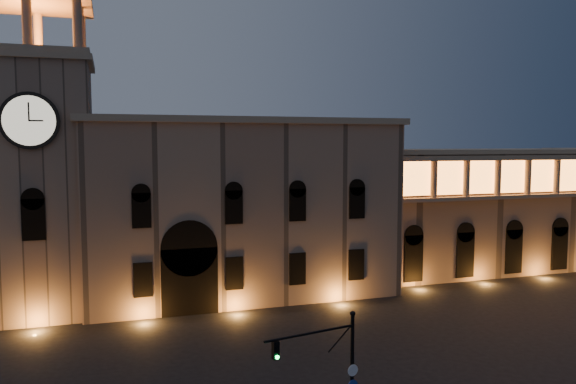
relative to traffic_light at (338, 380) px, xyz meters
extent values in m
plane|color=black|center=(4.13, 8.50, -3.69)|extent=(160.00, 160.00, 0.00)
cube|color=#836956|center=(2.13, 30.50, 4.81)|extent=(30.00, 12.00, 17.00)
cube|color=gray|center=(2.13, 30.50, 13.61)|extent=(30.80, 12.80, 0.60)
cube|color=black|center=(-3.87, 25.10, -0.69)|extent=(5.00, 1.40, 6.00)
cylinder|color=black|center=(-3.87, 25.10, 2.31)|extent=(5.00, 1.40, 5.00)
cube|color=orange|center=(-3.87, 24.90, -0.89)|extent=(4.20, 0.20, 5.00)
cube|color=#836956|center=(-16.37, 29.50, 7.31)|extent=(9.00, 9.00, 22.00)
cube|color=gray|center=(-16.37, 29.50, 18.56)|extent=(9.80, 9.80, 0.50)
cylinder|color=black|center=(-16.37, 24.82, 13.31)|extent=(4.60, 0.35, 4.60)
cylinder|color=beige|center=(-16.37, 24.68, 13.31)|extent=(4.00, 0.12, 4.00)
cube|color=gray|center=(-16.37, 29.50, 19.06)|extent=(9.40, 9.40, 0.50)
cube|color=orange|center=(-16.37, 29.50, 19.36)|extent=(6.80, 6.80, 0.15)
cylinder|color=gray|center=(-16.37, 25.70, 21.41)|extent=(0.76, 0.76, 4.20)
cylinder|color=gray|center=(-12.57, 25.70, 21.41)|extent=(0.76, 0.76, 4.20)
cylinder|color=gray|center=(-16.37, 33.30, 21.41)|extent=(0.76, 0.76, 4.20)
cylinder|color=gray|center=(-12.57, 33.30, 21.41)|extent=(0.76, 0.76, 4.20)
cylinder|color=gray|center=(-12.57, 29.50, 21.41)|extent=(0.76, 0.76, 4.20)
cube|color=gray|center=(-16.37, 29.50, 23.81)|extent=(9.80, 9.80, 0.60)
cube|color=#7E6451|center=(36.13, 32.50, 3.31)|extent=(40.00, 10.00, 14.00)
cube|color=gray|center=(36.13, 32.50, 10.56)|extent=(40.60, 10.60, 0.50)
cube|color=gray|center=(36.13, 27.00, 5.61)|extent=(40.00, 1.20, 0.40)
cube|color=gray|center=(36.13, 27.00, 9.91)|extent=(40.00, 1.40, 0.50)
cube|color=orange|center=(36.13, 27.55, 7.81)|extent=(38.00, 0.15, 3.60)
cylinder|color=gray|center=(18.13, 27.00, 7.81)|extent=(0.70, 0.70, 4.00)
cylinder|color=gray|center=(22.13, 27.00, 7.81)|extent=(0.70, 0.70, 4.00)
cylinder|color=gray|center=(26.13, 27.00, 7.81)|extent=(0.70, 0.70, 4.00)
cylinder|color=gray|center=(30.13, 27.00, 7.81)|extent=(0.70, 0.70, 4.00)
cylinder|color=gray|center=(34.13, 27.00, 7.81)|extent=(0.70, 0.70, 4.00)
cylinder|color=gray|center=(38.13, 27.00, 7.81)|extent=(0.70, 0.70, 4.00)
cylinder|color=black|center=(0.84, 0.18, -0.29)|extent=(0.19, 0.19, 6.79)
sphere|color=black|center=(0.84, 0.18, 3.20)|extent=(0.27, 0.27, 0.27)
cylinder|color=black|center=(-1.53, -0.30, 2.62)|extent=(4.78, 1.07, 0.12)
cube|color=black|center=(-3.34, -0.66, 2.13)|extent=(0.34, 0.32, 0.82)
cylinder|color=#0CE53F|center=(-3.31, -0.82, 1.86)|extent=(0.19, 0.11, 0.17)
cylinder|color=silver|center=(0.82, 0.03, 0.39)|extent=(0.58, 0.15, 0.58)
camera|label=1|loc=(-10.28, -24.44, 11.52)|focal=35.00mm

